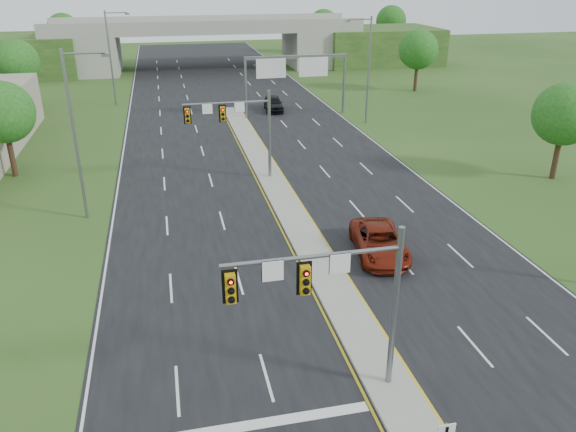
# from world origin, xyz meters

# --- Properties ---
(ground) EXTENTS (240.00, 240.00, 0.00)m
(ground) POSITION_xyz_m (0.00, 0.00, 0.00)
(ground) COLOR #274619
(ground) RESTS_ON ground
(road) EXTENTS (24.00, 160.00, 0.02)m
(road) POSITION_xyz_m (0.00, 35.00, 0.01)
(road) COLOR black
(road) RESTS_ON ground
(median) EXTENTS (2.00, 54.00, 0.16)m
(median) POSITION_xyz_m (0.00, 23.00, 0.10)
(median) COLOR gray
(median) RESTS_ON road
(lane_markings) EXTENTS (23.72, 160.00, 0.01)m
(lane_markings) POSITION_xyz_m (-0.60, 28.91, 0.02)
(lane_markings) COLOR gold
(lane_markings) RESTS_ON road
(signal_mast_near) EXTENTS (6.62, 0.60, 7.00)m
(signal_mast_near) POSITION_xyz_m (-2.26, -0.07, 4.73)
(signal_mast_near) COLOR slate
(signal_mast_near) RESTS_ON ground
(signal_mast_far) EXTENTS (6.62, 0.60, 7.00)m
(signal_mast_far) POSITION_xyz_m (-2.26, 24.93, 4.73)
(signal_mast_far) COLOR slate
(signal_mast_far) RESTS_ON ground
(sign_gantry) EXTENTS (11.58, 0.44, 6.67)m
(sign_gantry) POSITION_xyz_m (6.68, 44.92, 5.24)
(sign_gantry) COLOR slate
(sign_gantry) RESTS_ON ground
(overpass) EXTENTS (80.00, 14.00, 8.10)m
(overpass) POSITION_xyz_m (0.00, 80.00, 3.55)
(overpass) COLOR gray
(overpass) RESTS_ON ground
(lightpole_l_mid) EXTENTS (2.85, 0.25, 11.00)m
(lightpole_l_mid) POSITION_xyz_m (-13.30, 20.00, 6.10)
(lightpole_l_mid) COLOR slate
(lightpole_l_mid) RESTS_ON ground
(lightpole_l_far) EXTENTS (2.85, 0.25, 11.00)m
(lightpole_l_far) POSITION_xyz_m (-13.30, 55.00, 6.10)
(lightpole_l_far) COLOR slate
(lightpole_l_far) RESTS_ON ground
(lightpole_r_far) EXTENTS (2.85, 0.25, 11.00)m
(lightpole_r_far) POSITION_xyz_m (13.30, 40.00, 6.10)
(lightpole_r_far) COLOR slate
(lightpole_r_far) RESTS_ON ground
(tree_l_near) EXTENTS (4.80, 4.80, 7.60)m
(tree_l_near) POSITION_xyz_m (-20.00, 30.00, 5.18)
(tree_l_near) COLOR #382316
(tree_l_near) RESTS_ON ground
(tree_l_mid) EXTENTS (5.20, 5.20, 8.12)m
(tree_l_mid) POSITION_xyz_m (-24.00, 55.00, 5.51)
(tree_l_mid) COLOR #382316
(tree_l_mid) RESTS_ON ground
(tree_r_near) EXTENTS (4.80, 4.80, 7.60)m
(tree_r_near) POSITION_xyz_m (22.00, 20.00, 5.18)
(tree_r_near) COLOR #382316
(tree_r_near) RESTS_ON ground
(tree_r_mid) EXTENTS (5.20, 5.20, 8.12)m
(tree_r_mid) POSITION_xyz_m (26.00, 55.00, 5.51)
(tree_r_mid) COLOR #382316
(tree_r_mid) RESTS_ON ground
(tree_back_b) EXTENTS (5.60, 5.60, 8.32)m
(tree_back_b) POSITION_xyz_m (-24.00, 94.00, 5.51)
(tree_back_b) COLOR #382316
(tree_back_b) RESTS_ON ground
(tree_back_c) EXTENTS (5.60, 5.60, 8.32)m
(tree_back_c) POSITION_xyz_m (24.00, 94.00, 5.51)
(tree_back_c) COLOR #382316
(tree_back_c) RESTS_ON ground
(tree_back_d) EXTENTS (6.00, 6.00, 8.85)m
(tree_back_d) POSITION_xyz_m (38.00, 94.00, 5.84)
(tree_back_d) COLOR #382316
(tree_back_d) RESTS_ON ground
(car_far_a) EXTENTS (3.56, 6.23, 1.64)m
(car_far_a) POSITION_xyz_m (3.71, 10.66, 0.84)
(car_far_a) COLOR maroon
(car_far_a) RESTS_ON road
(car_far_c) EXTENTS (2.49, 5.19, 1.71)m
(car_far_c) POSITION_xyz_m (4.83, 47.82, 0.88)
(car_far_c) COLOR black
(car_far_c) RESTS_ON road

